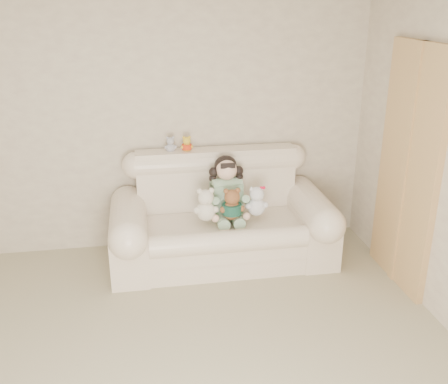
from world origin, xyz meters
The scene contains 9 objects.
wall_back centered at (0.00, 2.50, 1.30)m, with size 4.50×4.50×0.00m, color beige.
sofa centered at (0.72, 2.00, 0.52)m, with size 2.10×0.95×1.03m, color beige, non-canonical shape.
door_panel centered at (2.22, 1.40, 1.05)m, with size 0.06×0.90×2.10m, color #B3824D.
seated_child centered at (0.77, 2.08, 0.73)m, with size 0.37×0.45×0.62m, color #2C7431, non-canonical shape.
brown_teddy centered at (0.78, 1.84, 0.68)m, with size 0.23×0.18×0.36m, color brown, non-canonical shape.
white_cat centered at (1.03, 1.89, 0.67)m, with size 0.22×0.17×0.34m, color white, non-canonical shape.
cream_teddy centered at (0.54, 1.86, 0.68)m, with size 0.23×0.18×0.37m, color white, non-canonical shape.
yellow_mini_bear centered at (0.43, 2.36, 1.10)m, with size 0.12×0.09×0.19m, color gold, non-canonical shape.
grey_mini_plush centered at (0.28, 2.37, 1.10)m, with size 0.12×0.09×0.19m, color #B0B0B7, non-canonical shape.
Camera 1 is at (-0.03, -2.45, 2.43)m, focal length 41.49 mm.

